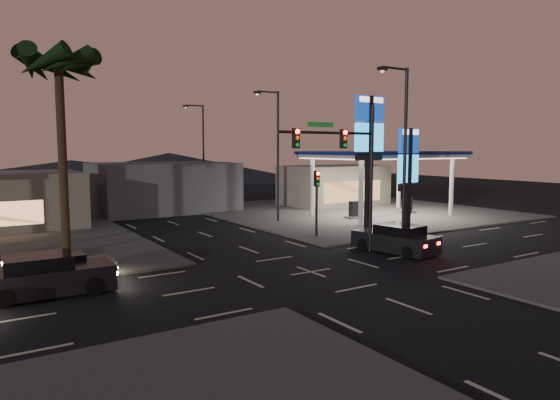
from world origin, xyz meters
TOP-DOWN VIEW (x-y plane):
  - ground at (0.00, 0.00)m, footprint 140.00×140.00m
  - corner_lot_ne at (16.00, 16.00)m, footprint 24.00×24.00m
  - gas_station at (16.00, 12.00)m, footprint 12.20×8.20m
  - convenience_store at (18.00, 21.00)m, footprint 10.00×6.00m
  - pylon_sign_tall at (8.50, 5.50)m, footprint 2.20×0.35m
  - pylon_sign_short at (11.00, 4.50)m, footprint 1.60×0.35m
  - traffic_signal_mast at (3.76, 1.99)m, footprint 6.10×0.39m
  - pedestal_signal at (5.50, 6.98)m, footprint 0.32×0.39m
  - streetlight_near at (6.79, 1.00)m, footprint 2.14×0.25m
  - streetlight_mid at (6.79, 14.00)m, footprint 2.14×0.25m
  - streetlight_far at (6.79, 28.00)m, footprint 2.14×0.25m
  - palm_a at (-9.00, 9.50)m, footprint 4.41×4.41m
  - building_far_mid at (2.00, 26.00)m, footprint 12.00×9.00m
  - hill_right at (15.00, 60.00)m, footprint 50.00×50.00m
  - hill_center at (0.00, 60.00)m, footprint 60.00×60.00m
  - car_lane_a_front at (-10.89, 2.51)m, footprint 4.99×2.17m
  - car_lane_b_front at (-10.03, 3.84)m, footprint 4.07×1.84m
  - suv_station at (6.56, 1.09)m, footprint 2.69×4.89m

SIDE VIEW (x-z plane):
  - ground at x=0.00m, z-range 0.00..0.00m
  - corner_lot_ne at x=16.00m, z-range 0.00..0.12m
  - car_lane_b_front at x=-10.03m, z-range -0.05..1.26m
  - suv_station at x=6.56m, z-range -0.06..1.49m
  - car_lane_a_front at x=-10.89m, z-range -0.06..1.55m
  - convenience_store at x=18.00m, z-range 0.00..4.00m
  - hill_center at x=0.00m, z-range 0.00..4.00m
  - building_far_mid at x=2.00m, z-range 0.00..4.40m
  - hill_right at x=15.00m, z-range 0.00..5.00m
  - pedestal_signal at x=5.50m, z-range 0.77..5.07m
  - pylon_sign_short at x=11.00m, z-range 1.16..8.16m
  - gas_station at x=16.00m, z-range 2.34..7.82m
  - traffic_signal_mast at x=3.76m, z-range 1.23..9.23m
  - streetlight_near at x=6.79m, z-range 0.72..10.72m
  - streetlight_mid at x=6.79m, z-range 0.72..10.72m
  - streetlight_far at x=6.79m, z-range 0.72..10.72m
  - pylon_sign_tall at x=8.50m, z-range 1.89..10.89m
  - palm_a at x=-9.00m, z-range 4.00..14.86m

